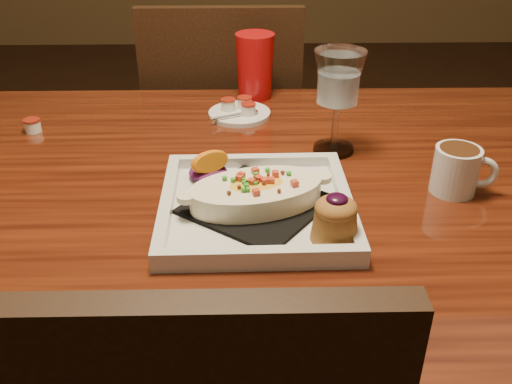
{
  "coord_description": "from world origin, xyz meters",
  "views": [
    {
      "loc": [
        0.06,
        -0.85,
        1.23
      ],
      "look_at": [
        0.07,
        -0.07,
        0.77
      ],
      "focal_mm": 40.0,
      "sensor_mm": 36.0,
      "label": 1
    }
  ],
  "objects_px": {
    "goblet": "(338,83)",
    "saucer": "(239,111)",
    "chair_far": "(225,148)",
    "plate": "(263,201)",
    "table": "(214,229)",
    "coffee_mug": "(458,168)",
    "red_tumbler": "(255,66)"
  },
  "relations": [
    {
      "from": "table",
      "to": "goblet",
      "type": "bearing_deg",
      "value": 27.23
    },
    {
      "from": "table",
      "to": "chair_far",
      "type": "height_order",
      "value": "chair_far"
    },
    {
      "from": "table",
      "to": "saucer",
      "type": "height_order",
      "value": "saucer"
    },
    {
      "from": "chair_far",
      "to": "plate",
      "type": "height_order",
      "value": "chair_far"
    },
    {
      "from": "plate",
      "to": "saucer",
      "type": "distance_m",
      "value": 0.4
    },
    {
      "from": "plate",
      "to": "saucer",
      "type": "bearing_deg",
      "value": 94.79
    },
    {
      "from": "plate",
      "to": "red_tumbler",
      "type": "relative_size",
      "value": 2.04
    },
    {
      "from": "red_tumbler",
      "to": "goblet",
      "type": "bearing_deg",
      "value": -63.41
    },
    {
      "from": "coffee_mug",
      "to": "goblet",
      "type": "bearing_deg",
      "value": 151.34
    },
    {
      "from": "chair_far",
      "to": "saucer",
      "type": "height_order",
      "value": "chair_far"
    },
    {
      "from": "plate",
      "to": "coffee_mug",
      "type": "height_order",
      "value": "plate"
    },
    {
      "from": "coffee_mug",
      "to": "goblet",
      "type": "xyz_separation_m",
      "value": [
        -0.18,
        0.16,
        0.09
      ]
    },
    {
      "from": "plate",
      "to": "coffee_mug",
      "type": "relative_size",
      "value": 2.85
    },
    {
      "from": "goblet",
      "to": "saucer",
      "type": "xyz_separation_m",
      "value": [
        -0.18,
        0.17,
        -0.12
      ]
    },
    {
      "from": "table",
      "to": "plate",
      "type": "relative_size",
      "value": 5.06
    },
    {
      "from": "chair_far",
      "to": "coffee_mug",
      "type": "distance_m",
      "value": 0.83
    },
    {
      "from": "table",
      "to": "saucer",
      "type": "xyz_separation_m",
      "value": [
        0.05,
        0.29,
        0.11
      ]
    },
    {
      "from": "saucer",
      "to": "red_tumbler",
      "type": "height_order",
      "value": "red_tumbler"
    },
    {
      "from": "plate",
      "to": "red_tumbler",
      "type": "bearing_deg",
      "value": 89.54
    },
    {
      "from": "table",
      "to": "coffee_mug",
      "type": "relative_size",
      "value": 14.39
    },
    {
      "from": "saucer",
      "to": "red_tumbler",
      "type": "xyz_separation_m",
      "value": [
        0.04,
        0.11,
        0.06
      ]
    },
    {
      "from": "plate",
      "to": "goblet",
      "type": "xyz_separation_m",
      "value": [
        0.14,
        0.22,
        0.11
      ]
    },
    {
      "from": "table",
      "to": "chair_far",
      "type": "distance_m",
      "value": 0.65
    },
    {
      "from": "chair_far",
      "to": "red_tumbler",
      "type": "height_order",
      "value": "chair_far"
    },
    {
      "from": "plate",
      "to": "red_tumbler",
      "type": "xyz_separation_m",
      "value": [
        -0.0,
        0.51,
        0.05
      ]
    },
    {
      "from": "chair_far",
      "to": "plate",
      "type": "bearing_deg",
      "value": 96.51
    },
    {
      "from": "table",
      "to": "goblet",
      "type": "relative_size",
      "value": 7.83
    },
    {
      "from": "goblet",
      "to": "plate",
      "type": "bearing_deg",
      "value": -122.12
    },
    {
      "from": "table",
      "to": "goblet",
      "type": "xyz_separation_m",
      "value": [
        0.22,
        0.12,
        0.23
      ]
    },
    {
      "from": "saucer",
      "to": "chair_far",
      "type": "bearing_deg",
      "value": 97.61
    },
    {
      "from": "chair_far",
      "to": "plate",
      "type": "xyz_separation_m",
      "value": [
        0.08,
        -0.74,
        0.27
      ]
    },
    {
      "from": "saucer",
      "to": "table",
      "type": "bearing_deg",
      "value": -99.01
    }
  ]
}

